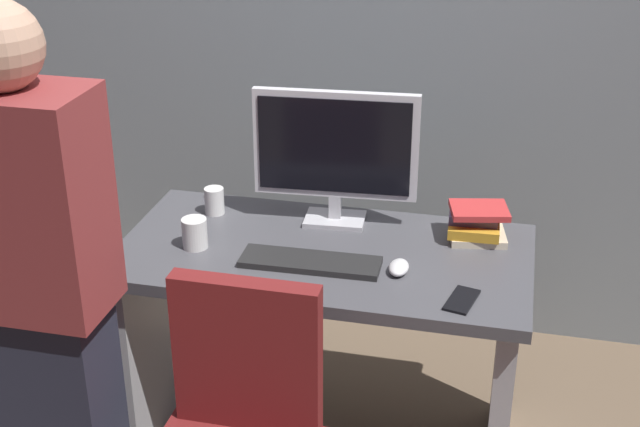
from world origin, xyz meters
TOP-DOWN VIEW (x-y plane):
  - desk at (0.00, 0.00)m, footprint 1.30×0.67m
  - person_at_desk at (-0.61, -0.66)m, footprint 0.40×0.24m
  - monitor at (-0.01, 0.21)m, footprint 0.54×0.15m
  - keyboard at (-0.02, -0.11)m, footprint 0.43×0.14m
  - mouse at (0.25, -0.09)m, footprint 0.06×0.10m
  - cup_near_keyboard at (-0.40, -0.07)m, footprint 0.08×0.08m
  - cup_by_monitor at (-0.43, 0.18)m, footprint 0.07×0.07m
  - book_stack at (0.46, 0.19)m, footprint 0.21×0.18m
  - cell_phone at (0.45, -0.22)m, footprint 0.10×0.16m

SIDE VIEW (x-z plane):
  - desk at x=0.00m, z-range 0.13..0.88m
  - cell_phone at x=0.45m, z-range 0.75..0.75m
  - keyboard at x=-0.02m, z-range 0.75..0.77m
  - mouse at x=0.25m, z-range 0.75..0.78m
  - cup_by_monitor at x=-0.43m, z-range 0.75..0.84m
  - cup_near_keyboard at x=-0.40m, z-range 0.75..0.84m
  - book_stack at x=0.46m, z-range 0.74..0.85m
  - person_at_desk at x=-0.61m, z-range 0.02..1.66m
  - monitor at x=-0.01m, z-range 0.77..1.23m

